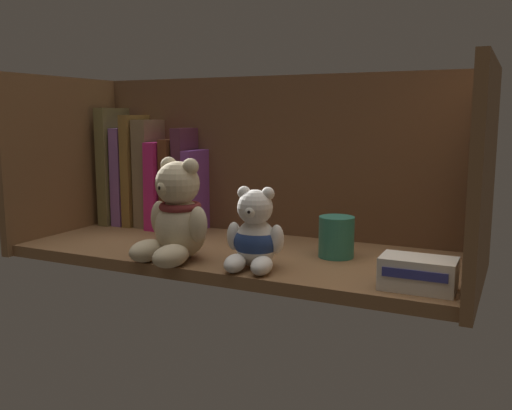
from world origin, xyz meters
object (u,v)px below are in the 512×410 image
object	(u,v)px
small_product_box	(418,274)
book_4	(166,184)
teddy_bear_smaller	(255,237)
book_0	(120,166)
book_5	(177,184)
book_6	(188,179)
book_3	(153,173)
pillar_candle	(336,237)
teddy_bear_larger	(177,217)
book_1	(131,176)
book_7	(199,190)
book_2	(140,170)

from	to	relation	value
small_product_box	book_4	bearing A→B (deg)	158.33
book_4	teddy_bear_smaller	distance (cm)	38.66
book_0	book_5	world-z (taller)	book_0
book_6	teddy_bear_smaller	distance (cm)	34.51
book_3	pillar_candle	world-z (taller)	book_3
book_4	teddy_bear_larger	size ratio (longest dim) A/B	1.08
pillar_candle	small_product_box	distance (cm)	19.72
book_3	book_6	size ratio (longest dim) A/B	1.08
book_0	teddy_bear_smaller	size ratio (longest dim) A/B	1.97
book_0	book_1	world-z (taller)	book_0
book_0	teddy_bear_larger	xyz separation A→B (cm)	(30.02, -22.90, -5.36)
book_4	book_7	size ratio (longest dim) A/B	1.09
book_6	teddy_bear_smaller	size ratio (longest dim) A/B	1.65
book_1	teddy_bear_larger	xyz separation A→B (cm)	(27.13, -22.90, -3.23)
book_6	book_2	bearing A→B (deg)	180.00
book_1	book_3	bearing A→B (deg)	0.00
book_3	teddy_bear_larger	xyz separation A→B (cm)	(21.23, -22.90, -4.13)
book_7	book_2	bearing A→B (deg)	180.00
book_3	small_product_box	distance (cm)	64.21
book_2	book_6	bearing A→B (deg)	0.00
book_1	book_5	distance (cm)	12.19
small_product_box	teddy_bear_smaller	bearing A→B (deg)	179.49
book_7	teddy_bear_smaller	bearing A→B (deg)	-43.37
pillar_candle	book_1	bearing A→B (deg)	168.70
book_0	book_1	xyz separation A→B (cm)	(2.88, 0.00, -2.13)
book_0	book_5	distance (cm)	15.37
book_1	teddy_bear_smaller	distance (cm)	46.73
book_7	book_3	bearing A→B (deg)	180.00
book_3	small_product_box	size ratio (longest dim) A/B	2.25
book_3	teddy_bear_smaller	world-z (taller)	book_3
book_4	teddy_bear_smaller	bearing A→B (deg)	-35.02
book_6	small_product_box	bearing A→B (deg)	-23.78
teddy_bear_smaller	teddy_bear_larger	bearing A→B (deg)	-176.52
book_6	book_7	distance (cm)	3.41
book_1	book_3	world-z (taller)	book_3
book_2	pillar_candle	bearing A→B (deg)	-11.92
book_3	book_4	world-z (taller)	book_3
book_2	teddy_bear_larger	size ratio (longest dim) A/B	1.41
teddy_bear_larger	teddy_bear_smaller	size ratio (longest dim) A/B	1.32
book_0	book_6	distance (cm)	17.87
book_3	small_product_box	bearing A→B (deg)	-20.52
book_0	book_1	bearing A→B (deg)	0.00
book_3	book_4	size ratio (longest dim) A/B	1.25
small_product_box	pillar_candle	bearing A→B (deg)	141.38
teddy_bear_larger	pillar_candle	xyz separation A→B (cm)	(22.93, 12.89, -3.70)
book_3	teddy_bear_larger	distance (cm)	31.50
book_6	pillar_candle	size ratio (longest dim) A/B	3.05
book_1	book_7	bearing A→B (deg)	0.00
book_6	book_1	bearing A→B (deg)	180.00
book_2	book_6	xyz separation A→B (cm)	(12.18, 0.00, -1.32)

